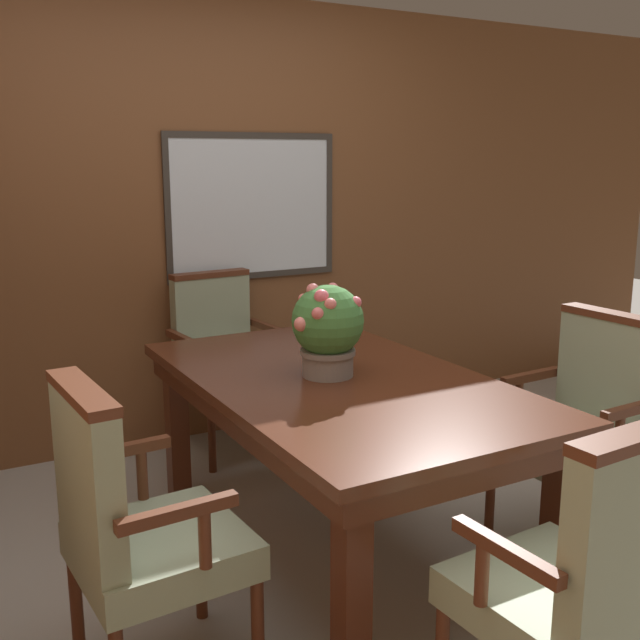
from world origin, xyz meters
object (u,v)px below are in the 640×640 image
object	(u,v)px
chair_head_far	(222,354)
chair_head_near	(584,577)
dining_table	(338,400)
chair_right_near	(583,420)
potted_plant	(328,327)
chair_left_near	(135,523)

from	to	relation	value
chair_head_far	chair_head_near	bearing A→B (deg)	-95.14
dining_table	chair_right_near	bearing A→B (deg)	-24.48
potted_plant	chair_head_near	bearing A→B (deg)	-88.61
dining_table	chair_left_near	world-z (taller)	chair_left_near
chair_head_near	chair_right_near	xyz separation A→B (m)	(0.92, 0.83, 0.00)
potted_plant	chair_left_near	bearing A→B (deg)	-154.16
dining_table	chair_left_near	size ratio (longest dim) A/B	1.82
dining_table	chair_head_far	distance (m)	1.29
chair_head_far	chair_left_near	size ratio (longest dim) A/B	1.00
chair_head_near	chair_head_far	size ratio (longest dim) A/B	1.00
chair_head_near	chair_right_near	bearing A→B (deg)	-141.28
chair_left_near	potted_plant	xyz separation A→B (m)	(0.90, 0.44, 0.40)
chair_left_near	potted_plant	distance (m)	1.08
chair_head_near	chair_head_far	xyz separation A→B (m)	(0.02, 2.53, 0.00)
chair_right_near	potted_plant	bearing A→B (deg)	-118.07
chair_head_near	potted_plant	xyz separation A→B (m)	(-0.03, 1.28, 0.40)
chair_head_far	potted_plant	world-z (taller)	potted_plant
chair_right_near	dining_table	bearing A→B (deg)	-116.88
dining_table	chair_head_near	xyz separation A→B (m)	(0.00, -1.24, -0.12)
dining_table	chair_left_near	bearing A→B (deg)	-156.78
dining_table	chair_head_near	size ratio (longest dim) A/B	1.82
dining_table	chair_left_near	xyz separation A→B (m)	(-0.93, -0.40, -0.12)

